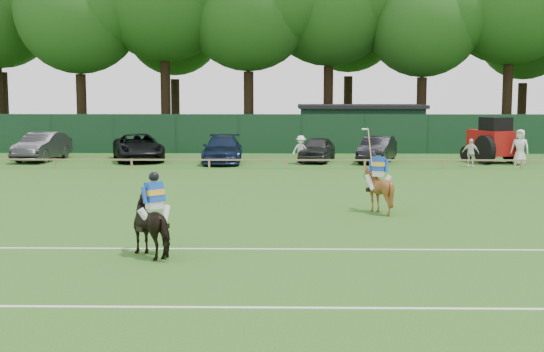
{
  "coord_description": "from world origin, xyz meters",
  "views": [
    {
      "loc": [
        0.89,
        -19.09,
        4.02
      ],
      "look_at": [
        0.5,
        3.0,
        1.4
      ],
      "focal_mm": 48.0,
      "sensor_mm": 36.0,
      "label": 1
    }
  ],
  "objects_px": {
    "spectator_left": "(301,150)",
    "utility_shed": "(361,127)",
    "sedan_navy": "(223,149)",
    "hatch_grey": "(317,149)",
    "horse_chestnut": "(378,190)",
    "suv_black": "(138,147)",
    "estate_black": "(377,149)",
    "sedan_grey": "(42,146)",
    "spectator_mid": "(471,153)",
    "spectator_right": "(520,147)",
    "tractor": "(492,141)",
    "horse_dark": "(155,226)"
  },
  "relations": [
    {
      "from": "spectator_left",
      "to": "utility_shed",
      "type": "distance_m",
      "value": 10.44
    },
    {
      "from": "sedan_navy",
      "to": "hatch_grey",
      "type": "relative_size",
      "value": 1.24
    },
    {
      "from": "horse_chestnut",
      "to": "suv_black",
      "type": "bearing_deg",
      "value": -39.5
    },
    {
      "from": "sedan_navy",
      "to": "suv_black",
      "type": "bearing_deg",
      "value": 165.73
    },
    {
      "from": "horse_chestnut",
      "to": "estate_black",
      "type": "bearing_deg",
      "value": -79.84
    },
    {
      "from": "sedan_grey",
      "to": "estate_black",
      "type": "xyz_separation_m",
      "value": [
        19.04,
        -0.63,
        -0.09
      ]
    },
    {
      "from": "estate_black",
      "to": "utility_shed",
      "type": "distance_m",
      "value": 8.61
    },
    {
      "from": "sedan_grey",
      "to": "spectator_left",
      "type": "height_order",
      "value": "sedan_grey"
    },
    {
      "from": "hatch_grey",
      "to": "estate_black",
      "type": "xyz_separation_m",
      "value": [
        3.34,
        -0.31,
        0.02
      ]
    },
    {
      "from": "spectator_left",
      "to": "spectator_mid",
      "type": "bearing_deg",
      "value": -31.69
    },
    {
      "from": "horse_chestnut",
      "to": "suv_black",
      "type": "relative_size",
      "value": 0.28
    },
    {
      "from": "spectator_right",
      "to": "sedan_navy",
      "type": "bearing_deg",
      "value": -152.95
    },
    {
      "from": "suv_black",
      "to": "spectator_right",
      "type": "bearing_deg",
      "value": -22.31
    },
    {
      "from": "horse_chestnut",
      "to": "tractor",
      "type": "relative_size",
      "value": 0.43
    },
    {
      "from": "estate_black",
      "to": "utility_shed",
      "type": "bearing_deg",
      "value": 108.37
    },
    {
      "from": "sedan_grey",
      "to": "utility_shed",
      "type": "relative_size",
      "value": 0.59
    },
    {
      "from": "horse_chestnut",
      "to": "hatch_grey",
      "type": "relative_size",
      "value": 0.37
    },
    {
      "from": "suv_black",
      "to": "utility_shed",
      "type": "relative_size",
      "value": 0.66
    },
    {
      "from": "sedan_navy",
      "to": "tractor",
      "type": "xyz_separation_m",
      "value": [
        14.96,
        0.36,
        0.46
      ]
    },
    {
      "from": "sedan_grey",
      "to": "suv_black",
      "type": "bearing_deg",
      "value": 5.25
    },
    {
      "from": "utility_shed",
      "to": "sedan_grey",
      "type": "bearing_deg",
      "value": -157.31
    },
    {
      "from": "horse_chestnut",
      "to": "hatch_grey",
      "type": "distance_m",
      "value": 17.15
    },
    {
      "from": "spectator_right",
      "to": "sedan_grey",
      "type": "bearing_deg",
      "value": -153.93
    },
    {
      "from": "spectator_mid",
      "to": "utility_shed",
      "type": "distance_m",
      "value": 11.89
    },
    {
      "from": "horse_chestnut",
      "to": "sedan_navy",
      "type": "bearing_deg",
      "value": -51.01
    },
    {
      "from": "suv_black",
      "to": "spectator_right",
      "type": "xyz_separation_m",
      "value": [
        21.0,
        -2.05,
        0.2
      ]
    },
    {
      "from": "tractor",
      "to": "sedan_grey",
      "type": "bearing_deg",
      "value": 157.4
    },
    {
      "from": "spectator_left",
      "to": "tractor",
      "type": "xyz_separation_m",
      "value": [
        10.63,
        0.86,
        0.43
      ]
    },
    {
      "from": "sedan_navy",
      "to": "utility_shed",
      "type": "height_order",
      "value": "utility_shed"
    },
    {
      "from": "estate_black",
      "to": "spectator_mid",
      "type": "xyz_separation_m",
      "value": [
        4.61,
        -2.34,
        0.02
      ]
    },
    {
      "from": "hatch_grey",
      "to": "spectator_mid",
      "type": "xyz_separation_m",
      "value": [
        7.95,
        -2.65,
        0.04
      ]
    },
    {
      "from": "utility_shed",
      "to": "sedan_navy",
      "type": "bearing_deg",
      "value": -133.51
    },
    {
      "from": "spectator_right",
      "to": "tractor",
      "type": "height_order",
      "value": "tractor"
    },
    {
      "from": "spectator_left",
      "to": "tractor",
      "type": "relative_size",
      "value": 0.44
    },
    {
      "from": "suv_black",
      "to": "estate_black",
      "type": "distance_m",
      "value": 13.54
    },
    {
      "from": "horse_dark",
      "to": "utility_shed",
      "type": "relative_size",
      "value": 0.21
    },
    {
      "from": "suv_black",
      "to": "hatch_grey",
      "type": "relative_size",
      "value": 1.34
    },
    {
      "from": "spectator_mid",
      "to": "suv_black",
      "type": "bearing_deg",
      "value": -178.77
    },
    {
      "from": "sedan_grey",
      "to": "hatch_grey",
      "type": "bearing_deg",
      "value": 3.92
    },
    {
      "from": "horse_chestnut",
      "to": "spectator_left",
      "type": "distance_m",
      "value": 15.99
    },
    {
      "from": "spectator_mid",
      "to": "spectator_right",
      "type": "distance_m",
      "value": 3.03
    },
    {
      "from": "sedan_grey",
      "to": "tractor",
      "type": "height_order",
      "value": "tractor"
    },
    {
      "from": "horse_chestnut",
      "to": "sedan_navy",
      "type": "relative_size",
      "value": 0.3
    },
    {
      "from": "sedan_grey",
      "to": "spectator_right",
      "type": "distance_m",
      "value": 26.6
    },
    {
      "from": "estate_black",
      "to": "suv_black",
      "type": "bearing_deg",
      "value": -164.69
    },
    {
      "from": "spectator_right",
      "to": "hatch_grey",
      "type": "bearing_deg",
      "value": -158.52
    },
    {
      "from": "hatch_grey",
      "to": "estate_black",
      "type": "height_order",
      "value": "estate_black"
    },
    {
      "from": "suv_black",
      "to": "tractor",
      "type": "height_order",
      "value": "tractor"
    },
    {
      "from": "sedan_navy",
      "to": "spectator_left",
      "type": "relative_size",
      "value": 3.3
    },
    {
      "from": "sedan_navy",
      "to": "spectator_right",
      "type": "relative_size",
      "value": 2.65
    }
  ]
}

